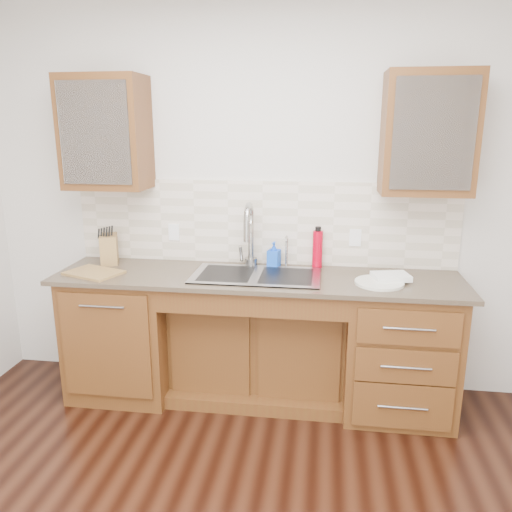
# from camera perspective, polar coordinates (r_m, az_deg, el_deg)

# --- Properties ---
(wall_back) EXTENTS (4.00, 0.10, 2.70)m
(wall_back) POSITION_cam_1_polar(r_m,az_deg,el_deg) (3.58, 0.90, 6.28)
(wall_back) COLOR silver
(wall_back) RESTS_ON ground
(base_cabinet_left) EXTENTS (0.70, 0.62, 0.88)m
(base_cabinet_left) POSITION_cam_1_polar(r_m,az_deg,el_deg) (3.73, -14.67, -8.41)
(base_cabinet_left) COLOR #593014
(base_cabinet_left) RESTS_ON ground
(base_cabinet_center) EXTENTS (1.20, 0.44, 0.70)m
(base_cabinet_center) POSITION_cam_1_polar(r_m,az_deg,el_deg) (3.61, 0.29, -10.27)
(base_cabinet_center) COLOR #593014
(base_cabinet_center) RESTS_ON ground
(base_cabinet_right) EXTENTS (0.70, 0.62, 0.88)m
(base_cabinet_right) POSITION_cam_1_polar(r_m,az_deg,el_deg) (3.50, 15.93, -10.09)
(base_cabinet_right) COLOR #593014
(base_cabinet_right) RESTS_ON ground
(countertop) EXTENTS (2.70, 0.65, 0.03)m
(countertop) POSITION_cam_1_polar(r_m,az_deg,el_deg) (3.32, 0.06, -2.48)
(countertop) COLOR #84705B
(countertop) RESTS_ON base_cabinet_left
(backsplash) EXTENTS (2.70, 0.02, 0.59)m
(backsplash) POSITION_cam_1_polar(r_m,az_deg,el_deg) (3.54, 0.77, 3.82)
(backsplash) COLOR beige
(backsplash) RESTS_ON wall_back
(sink) EXTENTS (0.84, 0.46, 0.19)m
(sink) POSITION_cam_1_polar(r_m,az_deg,el_deg) (3.32, 0.02, -3.71)
(sink) COLOR #9E9EA5
(sink) RESTS_ON countertop
(faucet) EXTENTS (0.04, 0.04, 0.40)m
(faucet) POSITION_cam_1_polar(r_m,az_deg,el_deg) (3.47, -0.59, 2.00)
(faucet) COLOR #999993
(faucet) RESTS_ON countertop
(filter_tap) EXTENTS (0.02, 0.02, 0.24)m
(filter_tap) POSITION_cam_1_polar(r_m,az_deg,el_deg) (3.48, 3.52, 0.62)
(filter_tap) COLOR #999993
(filter_tap) RESTS_ON countertop
(upper_cabinet_left) EXTENTS (0.55, 0.34, 0.75)m
(upper_cabinet_left) POSITION_cam_1_polar(r_m,az_deg,el_deg) (3.61, -16.78, 13.32)
(upper_cabinet_left) COLOR #593014
(upper_cabinet_left) RESTS_ON wall_back
(upper_cabinet_right) EXTENTS (0.55, 0.34, 0.75)m
(upper_cabinet_right) POSITION_cam_1_polar(r_m,az_deg,el_deg) (3.35, 19.06, 13.08)
(upper_cabinet_right) COLOR #593014
(upper_cabinet_right) RESTS_ON wall_back
(outlet_left) EXTENTS (0.08, 0.01, 0.12)m
(outlet_left) POSITION_cam_1_polar(r_m,az_deg,el_deg) (3.68, -9.36, 2.70)
(outlet_left) COLOR white
(outlet_left) RESTS_ON backsplash
(outlet_right) EXTENTS (0.08, 0.01, 0.12)m
(outlet_right) POSITION_cam_1_polar(r_m,az_deg,el_deg) (3.53, 11.28, 2.07)
(outlet_right) COLOR white
(outlet_right) RESTS_ON backsplash
(soap_bottle) EXTENTS (0.10, 0.10, 0.18)m
(soap_bottle) POSITION_cam_1_polar(r_m,az_deg,el_deg) (3.49, 2.06, 0.19)
(soap_bottle) COLOR blue
(soap_bottle) RESTS_ON countertop
(water_bottle) EXTENTS (0.08, 0.08, 0.26)m
(water_bottle) POSITION_cam_1_polar(r_m,az_deg,el_deg) (3.49, 7.04, 0.77)
(water_bottle) COLOR #B30017
(water_bottle) RESTS_ON countertop
(plate) EXTENTS (0.32, 0.32, 0.02)m
(plate) POSITION_cam_1_polar(r_m,az_deg,el_deg) (3.23, 13.90, -2.98)
(plate) COLOR beige
(plate) RESTS_ON countertop
(dish_towel) EXTENTS (0.26, 0.21, 0.04)m
(dish_towel) POSITION_cam_1_polar(r_m,az_deg,el_deg) (3.29, 15.16, -2.28)
(dish_towel) COLOR white
(dish_towel) RESTS_ON plate
(knife_block) EXTENTS (0.17, 0.22, 0.21)m
(knife_block) POSITION_cam_1_polar(r_m,az_deg,el_deg) (3.73, -16.44, 0.77)
(knife_block) COLOR brown
(knife_block) RESTS_ON countertop
(cutting_board) EXTENTS (0.41, 0.35, 0.02)m
(cutting_board) POSITION_cam_1_polar(r_m,az_deg,el_deg) (3.52, -18.04, -1.83)
(cutting_board) COLOR brown
(cutting_board) RESTS_ON countertop
(cup_left_a) EXTENTS (0.14, 0.14, 0.09)m
(cup_left_a) POSITION_cam_1_polar(r_m,az_deg,el_deg) (3.64, -17.67, 12.40)
(cup_left_a) COLOR white
(cup_left_a) RESTS_ON upper_cabinet_left
(cup_left_b) EXTENTS (0.10, 0.10, 0.09)m
(cup_left_b) POSITION_cam_1_polar(r_m,az_deg,el_deg) (3.59, -15.80, 12.48)
(cup_left_b) COLOR white
(cup_left_b) RESTS_ON upper_cabinet_left
(cup_right_a) EXTENTS (0.13, 0.13, 0.10)m
(cup_right_a) POSITION_cam_1_polar(r_m,az_deg,el_deg) (3.34, 17.94, 12.28)
(cup_right_a) COLOR white
(cup_right_a) RESTS_ON upper_cabinet_right
(cup_right_b) EXTENTS (0.11, 0.11, 0.09)m
(cup_right_b) POSITION_cam_1_polar(r_m,az_deg,el_deg) (3.37, 20.55, 12.03)
(cup_right_b) COLOR white
(cup_right_b) RESTS_ON upper_cabinet_right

